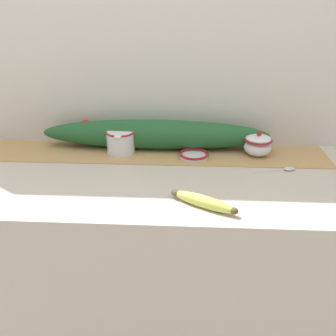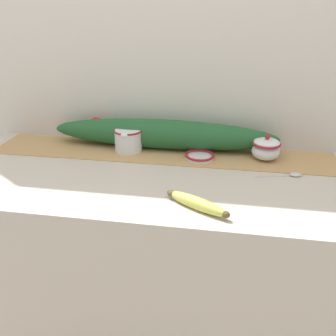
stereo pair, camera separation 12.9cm
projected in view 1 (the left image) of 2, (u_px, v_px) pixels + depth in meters
name	position (u px, v px, depth m)	size (l,w,h in m)	color
countertop	(152.00, 269.00, 1.54)	(1.52, 0.66, 0.87)	beige
back_wall	(156.00, 64.00, 1.53)	(2.32, 0.04, 2.40)	silver
table_runner	(154.00, 153.00, 1.54)	(1.40, 0.24, 0.00)	tan
cream_pitcher	(121.00, 141.00, 1.52)	(0.12, 0.14, 0.09)	white
sugar_bowl	(258.00, 145.00, 1.50)	(0.11, 0.11, 0.10)	white
small_dish	(194.00, 155.00, 1.49)	(0.12, 0.12, 0.02)	white
banana	(203.00, 201.00, 1.14)	(0.21, 0.14, 0.04)	#CCD156
spoon	(287.00, 169.00, 1.39)	(0.17, 0.06, 0.01)	silver
poinsettia_garland	(155.00, 134.00, 1.56)	(0.95, 0.13, 0.12)	#235B2D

